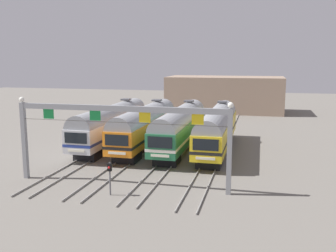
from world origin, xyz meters
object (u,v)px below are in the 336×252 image
commuter_train_green (180,126)px  commuter_train_yellow (217,127)px  yard_signal_mast (110,172)px  commuter_train_silver (112,123)px  catenary_gantry (120,123)px  commuter_train_orange (145,124)px

commuter_train_green → commuter_train_yellow: 4.11m
commuter_train_green → yard_signal_mast: 15.93m
commuter_train_silver → commuter_train_yellow: (12.34, 0.00, 0.00)m
commuter_train_yellow → yard_signal_mast: (-6.17, -15.77, -0.93)m
yard_signal_mast → commuter_train_silver: bearing=111.4°
commuter_train_silver → yard_signal_mast: (6.17, -15.77, -0.93)m
commuter_train_green → catenary_gantry: size_ratio=1.03×
commuter_train_orange → catenary_gantry: size_ratio=1.03×
commuter_train_orange → catenary_gantry: bearing=-81.3°
commuter_train_silver → yard_signal_mast: commuter_train_silver is taller
yard_signal_mast → commuter_train_yellow: bearing=68.6°
commuter_train_silver → catenary_gantry: bearing=-65.4°
commuter_train_orange → catenary_gantry: (2.06, -13.50, 2.43)m
commuter_train_green → yard_signal_mast: bearing=-97.4°
commuter_train_orange → yard_signal_mast: commuter_train_orange is taller
commuter_train_yellow → yard_signal_mast: size_ratio=7.20×
commuter_train_silver → catenary_gantry: 15.04m
commuter_train_orange → commuter_train_yellow: same height
catenary_gantry → commuter_train_green: bearing=81.3°
commuter_train_orange → commuter_train_green: size_ratio=1.00×
commuter_train_silver → commuter_train_orange: same height
commuter_train_orange → yard_signal_mast: bearing=-82.6°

